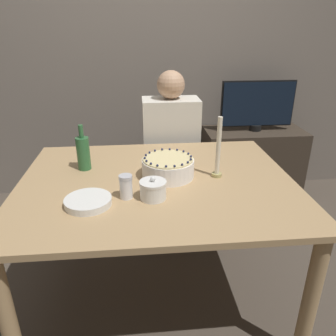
{
  "coord_description": "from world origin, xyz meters",
  "views": [
    {
      "loc": [
        -0.09,
        -1.51,
        1.47
      ],
      "look_at": [
        0.06,
        0.04,
        0.78
      ],
      "focal_mm": 35.0,
      "sensor_mm": 36.0,
      "label": 1
    }
  ],
  "objects_px": {
    "bottle": "(83,153)",
    "tv_monitor": "(258,105)",
    "candle": "(218,153)",
    "person_man_blue_shirt": "(171,162)",
    "sugar_shaker": "(126,187)",
    "cake": "(168,167)",
    "sugar_bowl": "(153,190)"
  },
  "relations": [
    {
      "from": "sugar_bowl",
      "to": "sugar_shaker",
      "type": "relative_size",
      "value": 1.1
    },
    {
      "from": "person_man_blue_shirt",
      "to": "tv_monitor",
      "type": "relative_size",
      "value": 1.88
    },
    {
      "from": "sugar_bowl",
      "to": "bottle",
      "type": "height_order",
      "value": "bottle"
    },
    {
      "from": "candle",
      "to": "sugar_bowl",
      "type": "bearing_deg",
      "value": -149.14
    },
    {
      "from": "sugar_bowl",
      "to": "bottle",
      "type": "distance_m",
      "value": 0.52
    },
    {
      "from": "sugar_bowl",
      "to": "person_man_blue_shirt",
      "type": "xyz_separation_m",
      "value": [
        0.18,
        0.94,
        -0.27
      ]
    },
    {
      "from": "sugar_shaker",
      "to": "tv_monitor",
      "type": "xyz_separation_m",
      "value": [
        1.08,
        1.33,
        0.05
      ]
    },
    {
      "from": "bottle",
      "to": "person_man_blue_shirt",
      "type": "distance_m",
      "value": 0.85
    },
    {
      "from": "bottle",
      "to": "tv_monitor",
      "type": "bearing_deg",
      "value": 36.56
    },
    {
      "from": "sugar_shaker",
      "to": "tv_monitor",
      "type": "relative_size",
      "value": 0.18
    },
    {
      "from": "cake",
      "to": "bottle",
      "type": "xyz_separation_m",
      "value": [
        -0.45,
        0.14,
        0.04
      ]
    },
    {
      "from": "tv_monitor",
      "to": "sugar_bowl",
      "type": "bearing_deg",
      "value": -125.48
    },
    {
      "from": "candle",
      "to": "person_man_blue_shirt",
      "type": "height_order",
      "value": "person_man_blue_shirt"
    },
    {
      "from": "sugar_shaker",
      "to": "bottle",
      "type": "distance_m",
      "value": 0.43
    },
    {
      "from": "sugar_shaker",
      "to": "bottle",
      "type": "bearing_deg",
      "value": 123.67
    },
    {
      "from": "cake",
      "to": "sugar_bowl",
      "type": "relative_size",
      "value": 2.19
    },
    {
      "from": "sugar_bowl",
      "to": "tv_monitor",
      "type": "relative_size",
      "value": 0.2
    },
    {
      "from": "person_man_blue_shirt",
      "to": "sugar_shaker",
      "type": "bearing_deg",
      "value": 72.08
    },
    {
      "from": "sugar_shaker",
      "to": "candle",
      "type": "xyz_separation_m",
      "value": [
        0.47,
        0.19,
        0.08
      ]
    },
    {
      "from": "cake",
      "to": "person_man_blue_shirt",
      "type": "bearing_deg",
      "value": 82.99
    },
    {
      "from": "sugar_shaker",
      "to": "tv_monitor",
      "type": "distance_m",
      "value": 1.71
    },
    {
      "from": "cake",
      "to": "candle",
      "type": "xyz_separation_m",
      "value": [
        0.25,
        -0.02,
        0.08
      ]
    },
    {
      "from": "person_man_blue_shirt",
      "to": "sugar_bowl",
      "type": "bearing_deg",
      "value": 79.33
    },
    {
      "from": "tv_monitor",
      "to": "cake",
      "type": "bearing_deg",
      "value": -127.92
    },
    {
      "from": "sugar_bowl",
      "to": "bottle",
      "type": "xyz_separation_m",
      "value": [
        -0.36,
        0.37,
        0.05
      ]
    },
    {
      "from": "person_man_blue_shirt",
      "to": "cake",
      "type": "bearing_deg",
      "value": 82.99
    },
    {
      "from": "sugar_bowl",
      "to": "candle",
      "type": "xyz_separation_m",
      "value": [
        0.34,
        0.21,
        0.09
      ]
    },
    {
      "from": "candle",
      "to": "bottle",
      "type": "bearing_deg",
      "value": 166.87
    },
    {
      "from": "candle",
      "to": "tv_monitor",
      "type": "distance_m",
      "value": 1.3
    },
    {
      "from": "cake",
      "to": "sugar_shaker",
      "type": "xyz_separation_m",
      "value": [
        -0.21,
        -0.21,
        0.01
      ]
    },
    {
      "from": "sugar_bowl",
      "to": "person_man_blue_shirt",
      "type": "bearing_deg",
      "value": 79.33
    },
    {
      "from": "candle",
      "to": "bottle",
      "type": "relative_size",
      "value": 1.27
    }
  ]
}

